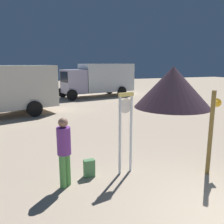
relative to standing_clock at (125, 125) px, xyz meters
The scene contains 7 objects.
standing_clock is the anchor object (origin of this frame).
arrow_sign 2.43m from the standing_clock, 18.77° to the right, with size 0.84×0.68×2.31m.
person_near_clock 1.75m from the standing_clock, behind, with size 0.33×0.33×1.74m.
backpack 1.53m from the standing_clock, behind, with size 0.29×0.21×0.47m.
box_truck_near 9.79m from the standing_clock, 109.81° to the left, with size 6.63×4.03×2.90m.
box_truck_far 15.97m from the standing_clock, 73.09° to the left, with size 7.23×3.50×3.00m.
dome_tent 10.72m from the standing_clock, 46.82° to the left, with size 5.27×5.27×2.84m.
Camera 1 is at (-3.70, -2.68, 2.98)m, focal length 37.58 mm.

